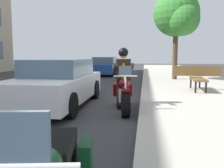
{
  "coord_description": "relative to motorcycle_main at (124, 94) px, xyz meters",
  "views": [
    {
      "loc": [
        7.49,
        2.13,
        1.51
      ],
      "look_at": [
        0.87,
        1.25,
        0.75
      ],
      "focal_mm": 39.9,
      "sensor_mm": 36.0,
      "label": 1
    }
  ],
  "objects": [
    {
      "name": "motorcycle_main",
      "position": [
        0.0,
        0.0,
        0.0
      ],
      "size": [
        2.22,
        0.8,
        1.26
      ],
      "color": "black",
      "rests_on": "ground_plane"
    },
    {
      "name": "rider_main",
      "position": [
        -0.19,
        -0.03,
        0.58
      ],
      "size": [
        0.68,
        0.61,
        1.74
      ],
      "color": "black",
      "rests_on": "ground_plane"
    },
    {
      "name": "car_silver",
      "position": [
        -0.34,
        -2.03,
        0.24
      ],
      "size": [
        4.6,
        1.92,
        1.4
      ],
      "color": "white",
      "rests_on": "ground_plane"
    },
    {
      "name": "ground_plane",
      "position": [
        -0.63,
        -1.55,
        -0.45
      ],
      "size": [
        80.0,
        80.0,
        0.0
      ],
      "primitive_type": "plane",
      "color": "#333335"
    },
    {
      "name": "car_dark",
      "position": [
        -12.42,
        -2.55,
        0.24
      ],
      "size": [
        4.6,
        1.92,
        1.4
      ],
      "color": "navy",
      "rests_on": "ground_plane"
    },
    {
      "name": "bench_sidewalk",
      "position": [
        -3.31,
        2.66,
        0.26
      ],
      "size": [
        1.83,
        1.8,
        0.95
      ],
      "color": "brown",
      "rests_on": "sidewalk_curb"
    },
    {
      "name": "lane_center_stripe",
      "position": [
        -0.63,
        -3.55,
        -0.45
      ],
      "size": [
        60.0,
        0.16,
        0.01
      ],
      "primitive_type": "cube",
      "color": "#E5DB4C",
      "rests_on": "ground_plane"
    },
    {
      "name": "street_tree_curbside",
      "position": [
        -7.81,
        2.37,
        3.31
      ],
      "size": [
        2.8,
        2.6,
        5.03
      ],
      "color": "#4C3823",
      "rests_on": "sidewalk_curb"
    }
  ]
}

